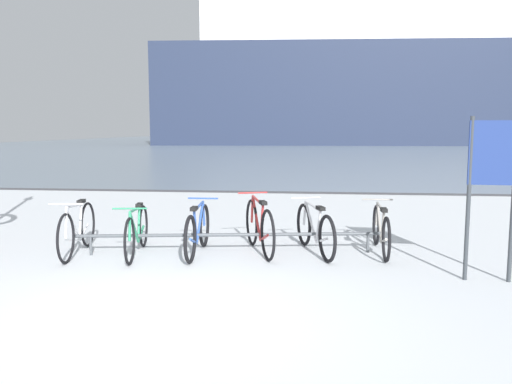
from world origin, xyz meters
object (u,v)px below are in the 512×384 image
object	(u,v)px
ferry_ship	(393,69)
bicycle_1	(137,231)
bicycle_4	(315,230)
bicycle_3	(259,227)
bicycle_0	(77,229)
info_sign	(492,170)
bicycle_5	(381,230)
bicycle_2	(198,231)

from	to	relation	value
ferry_ship	bicycle_1	bearing A→B (deg)	-102.21
bicycle_4	bicycle_3	bearing A→B (deg)	-177.68
bicycle_3	bicycle_4	size ratio (longest dim) A/B	1.00
bicycle_0	bicycle_3	bearing A→B (deg)	8.77
bicycle_0	info_sign	xyz separation A→B (m)	(5.45, -0.74, 0.95)
bicycle_0	bicycle_5	xyz separation A→B (m)	(4.37, 0.57, -0.03)
bicycle_5	bicycle_0	bearing A→B (deg)	-172.60
bicycle_1	ferry_ship	world-z (taller)	ferry_ship
bicycle_5	ferry_ship	xyz separation A→B (m)	(8.31, 54.07, 8.25)
bicycle_2	bicycle_3	world-z (taller)	bicycle_3
bicycle_1	bicycle_4	world-z (taller)	bicycle_4
ferry_ship	bicycle_5	bearing A→B (deg)	-98.74
bicycle_4	bicycle_5	xyz separation A→B (m)	(0.96, 0.13, -0.01)
bicycle_0	bicycle_2	xyz separation A→B (m)	(1.73, 0.18, -0.02)
bicycle_2	ferry_ship	xyz separation A→B (m)	(10.95, 54.46, 8.24)
bicycle_0	ferry_ship	xyz separation A→B (m)	(12.68, 54.64, 8.22)
bicycle_5	bicycle_3	bearing A→B (deg)	-174.63
bicycle_2	bicycle_5	world-z (taller)	bicycle_2
bicycle_0	bicycle_2	distance (m)	1.74
info_sign	ferry_ship	bearing A→B (deg)	82.56
info_sign	bicycle_4	bearing A→B (deg)	150.07
ferry_ship	bicycle_0	bearing A→B (deg)	-103.07
bicycle_1	info_sign	xyz separation A→B (m)	(4.58, -0.79, 0.98)
bicycle_3	ferry_ship	distance (m)	55.78
bicycle_3	bicycle_4	bearing A→B (deg)	2.32
bicycle_0	ferry_ship	bearing A→B (deg)	76.93
bicycle_0	bicycle_3	world-z (taller)	bicycle_3
bicycle_3	bicycle_5	bearing A→B (deg)	5.37
bicycle_4	info_sign	bearing A→B (deg)	-29.93
bicycle_5	bicycle_2	bearing A→B (deg)	-171.70
bicycle_1	info_sign	distance (m)	4.75
bicycle_4	bicycle_5	distance (m)	0.97
bicycle_2	bicycle_5	distance (m)	2.67
bicycle_1	bicycle_5	size ratio (longest dim) A/B	1.01
bicycle_0	info_sign	world-z (taller)	info_sign
bicycle_3	bicycle_4	xyz separation A→B (m)	(0.81, 0.03, -0.03)
ferry_ship	bicycle_2	bearing A→B (deg)	-101.37
bicycle_0	bicycle_1	size ratio (longest dim) A/B	1.00
bicycle_0	ferry_ship	size ratio (longest dim) A/B	0.03
bicycle_1	bicycle_3	bearing A→B (deg)	11.44
bicycle_1	bicycle_2	world-z (taller)	bicycle_2
bicycle_1	bicycle_2	size ratio (longest dim) A/B	1.02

